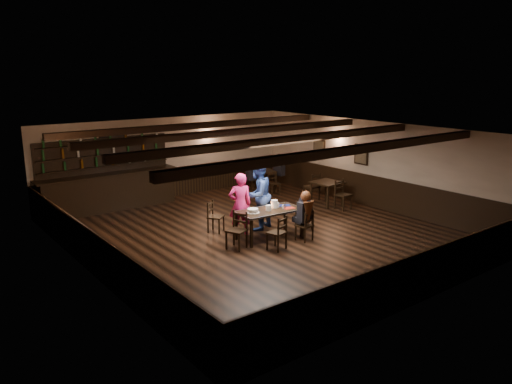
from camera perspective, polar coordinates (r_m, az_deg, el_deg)
ground at (r=13.25m, az=0.47°, el=-4.76°), size 10.00×10.00×0.00m
room_shell at (r=12.84m, az=0.41°, el=2.69°), size 9.02×10.02×2.71m
dining_table at (r=12.72m, az=1.53°, el=-2.37°), size 1.73×0.95×0.75m
chair_near_left at (r=11.93m, az=2.68°, el=-4.40°), size 0.48×0.47×0.85m
chair_near_right at (r=12.61m, az=5.80°, el=-3.60°), size 0.42×0.40×0.79m
chair_end_left at (r=12.07m, az=-2.05°, el=-3.98°), size 0.54×0.55×0.91m
chair_end_right at (r=13.45m, az=5.32°, el=-2.47°), size 0.37×0.38×0.79m
chair_far_pushed at (r=13.32m, az=-4.91°, el=-2.52°), size 0.53×0.53×0.83m
woman_pink at (r=12.90m, az=-1.84°, el=-1.43°), size 0.71×0.60×1.66m
man_blue at (r=13.38m, az=0.19°, el=-0.37°), size 1.10×0.98×1.89m
seated_person at (r=12.53m, az=5.66°, el=-1.87°), size 0.35×0.53×0.86m
cake at (r=12.43m, az=-0.37°, el=-2.17°), size 0.34×0.34×0.11m
plate_stack_a at (r=12.61m, az=1.45°, el=-1.82°), size 0.15×0.15×0.14m
plate_stack_b at (r=12.87m, az=2.11°, el=-1.36°), size 0.17×0.17×0.21m
tea_light at (r=12.85m, az=1.46°, el=-1.74°), size 0.06×0.06×0.06m
salt_shaker at (r=12.82m, az=3.10°, el=-1.68°), size 0.04×0.04×0.10m
pepper_shaker at (r=12.83m, az=3.33°, el=-1.68°), size 0.04×0.04×0.10m
drink_glass at (r=12.92m, az=2.52°, el=-1.50°), size 0.08×0.08×0.12m
menu_red at (r=12.88m, az=3.77°, el=-1.83°), size 0.32×0.25×0.00m
menu_blue at (r=13.12m, az=3.22°, el=-1.53°), size 0.41×0.37×0.00m
bar_counter at (r=16.00m, az=-16.51°, el=0.61°), size 4.33×0.70×2.20m
back_table_a at (r=16.06m, az=8.14°, el=0.82°), size 0.91×0.91×0.75m
back_table_b at (r=17.71m, az=0.87°, el=2.13°), size 0.86×0.86×0.75m
bg_patron_left at (r=17.42m, az=-0.66°, el=2.58°), size 0.30×0.40×0.74m
bg_patron_right at (r=18.17m, az=2.67°, el=3.13°), size 0.30×0.42×0.80m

